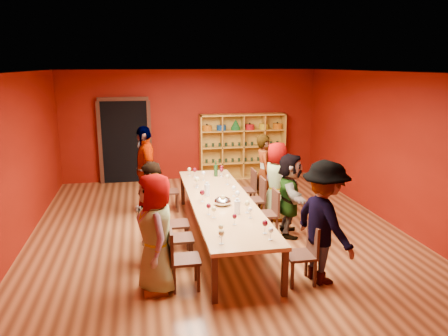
# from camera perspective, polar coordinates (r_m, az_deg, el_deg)

# --- Properties ---
(room_shell) EXTENTS (7.10, 9.10, 3.04)m
(room_shell) POSITION_cam_1_polar(r_m,az_deg,el_deg) (7.71, -0.40, 1.15)
(room_shell) COLOR brown
(room_shell) RESTS_ON ground
(tasting_table) EXTENTS (1.10, 4.50, 0.75)m
(tasting_table) POSITION_cam_1_polar(r_m,az_deg,el_deg) (7.92, -0.39, -4.53)
(tasting_table) COLOR tan
(tasting_table) RESTS_ON ground
(doorway) EXTENTS (1.40, 0.17, 2.30)m
(doorway) POSITION_cam_1_polar(r_m,az_deg,el_deg) (12.02, -12.78, 3.44)
(doorway) COLOR black
(doorway) RESTS_ON ground
(shelving_unit) EXTENTS (2.40, 0.40, 1.80)m
(shelving_unit) POSITION_cam_1_polar(r_m,az_deg,el_deg) (12.23, 2.38, 3.28)
(shelving_unit) COLOR #BF8A2B
(shelving_unit) RESTS_ON ground
(chair_person_left_0) EXTENTS (0.42, 0.42, 0.89)m
(chair_person_left_0) POSITION_cam_1_polar(r_m,az_deg,el_deg) (6.33, -5.86, -11.32)
(chair_person_left_0) COLOR #321810
(chair_person_left_0) RESTS_ON ground
(person_left_0) EXTENTS (0.57, 0.89, 1.71)m
(person_left_0) POSITION_cam_1_polar(r_m,az_deg,el_deg) (6.18, -8.89, -8.45)
(person_left_0) COLOR white
(person_left_0) RESTS_ON ground
(chair_person_left_1) EXTENTS (0.42, 0.42, 0.89)m
(chair_person_left_1) POSITION_cam_1_polar(r_m,az_deg,el_deg) (7.06, -6.44, -8.66)
(chair_person_left_1) COLOR #321810
(chair_person_left_1) RESTS_ON ground
(person_left_1) EXTENTS (0.51, 0.62, 1.51)m
(person_left_1) POSITION_cam_1_polar(r_m,az_deg,el_deg) (6.95, -9.23, -6.81)
(person_left_1) COLOR #5C8DBE
(person_left_1) RESTS_ON ground
(chair_person_left_2) EXTENTS (0.42, 0.42, 0.89)m
(chair_person_left_2) POSITION_cam_1_polar(r_m,az_deg,el_deg) (7.66, -6.83, -6.86)
(chair_person_left_2) COLOR #321810
(chair_person_left_2) RESTS_ON ground
(person_left_2) EXTENTS (0.46, 0.78, 1.54)m
(person_left_2) POSITION_cam_1_polar(r_m,az_deg,el_deg) (7.56, -9.38, -5.02)
(person_left_2) COLOR #131B36
(person_left_2) RESTS_ON ground
(chair_person_left_4) EXTENTS (0.42, 0.42, 0.89)m
(chair_person_left_4) POSITION_cam_1_polar(r_m,az_deg,el_deg) (9.57, -7.71, -2.72)
(chair_person_left_4) COLOR #321810
(chair_person_left_4) RESTS_ON ground
(person_left_4) EXTENTS (0.68, 1.17, 1.88)m
(person_left_4) POSITION_cam_1_polar(r_m,az_deg,el_deg) (9.45, -10.24, -0.23)
(person_left_4) COLOR #4B4B50
(person_left_4) RESTS_ON ground
(chair_person_right_0) EXTENTS (0.42, 0.42, 0.89)m
(chair_person_right_0) POSITION_cam_1_polar(r_m,az_deg,el_deg) (6.57, 10.59, -10.56)
(chair_person_right_0) COLOR #321810
(chair_person_right_0) RESTS_ON ground
(person_right_0) EXTENTS (0.76, 1.26, 1.83)m
(person_right_0) POSITION_cam_1_polar(r_m,az_deg,el_deg) (6.51, 12.96, -6.93)
(person_right_0) COLOR #505055
(person_right_0) RESTS_ON ground
(chair_person_right_2) EXTENTS (0.42, 0.42, 0.89)m
(chair_person_right_2) POSITION_cam_1_polar(r_m,az_deg,el_deg) (8.16, 5.99, -5.56)
(chair_person_right_2) COLOR #321810
(chair_person_right_2) RESTS_ON ground
(person_right_2) EXTENTS (0.73, 1.51, 1.56)m
(person_right_2) POSITION_cam_1_polar(r_m,az_deg,el_deg) (8.18, 8.56, -3.48)
(person_right_2) COLOR #15163B
(person_right_2) RESTS_ON ground
(chair_person_right_3) EXTENTS (0.42, 0.42, 0.89)m
(chair_person_right_3) POSITION_cam_1_polar(r_m,az_deg,el_deg) (8.96, 4.38, -3.78)
(chair_person_right_3) COLOR #321810
(chair_person_right_3) RESTS_ON ground
(person_right_3) EXTENTS (0.60, 0.86, 1.61)m
(person_right_3) POSITION_cam_1_polar(r_m,az_deg,el_deg) (8.98, 6.87, -1.73)
(person_right_3) COLOR #131636
(person_right_3) RESTS_ON ground
(chair_person_right_4) EXTENTS (0.42, 0.42, 0.89)m
(chair_person_right_4) POSITION_cam_1_polar(r_m,az_deg,el_deg) (9.63, 3.24, -2.52)
(chair_person_right_4) COLOR #321810
(chair_person_right_4) RESTS_ON ground
(person_right_4) EXTENTS (0.51, 0.65, 1.66)m
(person_right_4) POSITION_cam_1_polar(r_m,az_deg,el_deg) (9.64, 5.27, -0.50)
(person_right_4) COLOR pink
(person_right_4) RESTS_ON ground
(wine_glass_0) EXTENTS (0.08, 0.08, 0.20)m
(wine_glass_0) POSITION_cam_1_polar(r_m,az_deg,el_deg) (9.17, -2.71, -0.74)
(wine_glass_0) COLOR white
(wine_glass_0) RESTS_ON tasting_table
(wine_glass_1) EXTENTS (0.09, 0.09, 0.22)m
(wine_glass_1) POSITION_cam_1_polar(r_m,az_deg,el_deg) (8.64, -3.58, -1.58)
(wine_glass_1) COLOR white
(wine_glass_1) RESTS_ON tasting_table
(wine_glass_2) EXTENTS (0.07, 0.07, 0.19)m
(wine_glass_2) POSITION_cam_1_polar(r_m,az_deg,el_deg) (6.24, -0.40, -7.77)
(wine_glass_2) COLOR white
(wine_glass_2) RESTS_ON tasting_table
(wine_glass_3) EXTENTS (0.08, 0.08, 0.20)m
(wine_glass_3) POSITION_cam_1_polar(r_m,az_deg,el_deg) (8.75, -3.52, -1.47)
(wine_glass_3) COLOR white
(wine_glass_3) RESTS_ON tasting_table
(wine_glass_4) EXTENTS (0.08, 0.08, 0.21)m
(wine_glass_4) POSITION_cam_1_polar(r_m,az_deg,el_deg) (6.35, 5.37, -7.27)
(wine_glass_4) COLOR white
(wine_glass_4) RESTS_ON tasting_table
(wine_glass_5) EXTENTS (0.07, 0.07, 0.18)m
(wine_glass_5) POSITION_cam_1_polar(r_m,az_deg,el_deg) (9.60, -4.56, -0.22)
(wine_glass_5) COLOR white
(wine_glass_5) RESTS_ON tasting_table
(wine_glass_6) EXTENTS (0.09, 0.09, 0.22)m
(wine_glass_6) POSITION_cam_1_polar(r_m,az_deg,el_deg) (7.18, 3.04, -4.69)
(wine_glass_6) COLOR white
(wine_glass_6) RESTS_ON tasting_table
(wine_glass_7) EXTENTS (0.08, 0.08, 0.19)m
(wine_glass_7) POSITION_cam_1_polar(r_m,az_deg,el_deg) (6.96, -1.33, -5.43)
(wine_glass_7) COLOR white
(wine_glass_7) RESTS_ON tasting_table
(wine_glass_8) EXTENTS (0.08, 0.08, 0.21)m
(wine_glass_8) POSITION_cam_1_polar(r_m,az_deg,el_deg) (5.98, -0.33, -8.57)
(wine_glass_8) COLOR white
(wine_glass_8) RESTS_ON tasting_table
(wine_glass_9) EXTENTS (0.07, 0.07, 0.18)m
(wine_glass_9) POSITION_cam_1_polar(r_m,az_deg,el_deg) (6.67, 1.39, -6.39)
(wine_glass_9) COLOR white
(wine_glass_9) RESTS_ON tasting_table
(wine_glass_10) EXTENTS (0.07, 0.07, 0.18)m
(wine_glass_10) POSITION_cam_1_polar(r_m,az_deg,el_deg) (6.97, 3.44, -5.50)
(wine_glass_10) COLOR white
(wine_glass_10) RESTS_ON tasting_table
(wine_glass_11) EXTENTS (0.08, 0.08, 0.19)m
(wine_glass_11) POSITION_cam_1_polar(r_m,az_deg,el_deg) (6.15, 6.12, -8.15)
(wine_glass_11) COLOR white
(wine_glass_11) RESTS_ON tasting_table
(wine_glass_12) EXTENTS (0.09, 0.09, 0.22)m
(wine_glass_12) POSITION_cam_1_polar(r_m,az_deg,el_deg) (7.76, -2.86, -3.29)
(wine_glass_12) COLOR white
(wine_glass_12) RESTS_ON tasting_table
(wine_glass_13) EXTENTS (0.08, 0.08, 0.21)m
(wine_glass_13) POSITION_cam_1_polar(r_m,az_deg,el_deg) (9.44, -3.85, -0.31)
(wine_glass_13) COLOR white
(wine_glass_13) RESTS_ON tasting_table
(wine_glass_14) EXTENTS (0.09, 0.09, 0.21)m
(wine_glass_14) POSITION_cam_1_polar(r_m,az_deg,el_deg) (7.73, 1.78, -3.38)
(wine_glass_14) COLOR white
(wine_glass_14) RESTS_ON tasting_table
(wine_glass_15) EXTENTS (0.08, 0.08, 0.20)m
(wine_glass_15) POSITION_cam_1_polar(r_m,az_deg,el_deg) (8.06, 1.30, -2.72)
(wine_glass_15) COLOR white
(wine_glass_15) RESTS_ON tasting_table
(wine_glass_16) EXTENTS (0.08, 0.08, 0.21)m
(wine_glass_16) POSITION_cam_1_polar(r_m,az_deg,el_deg) (7.50, -0.16, -3.92)
(wine_glass_16) COLOR white
(wine_glass_16) RESTS_ON tasting_table
(wine_glass_17) EXTENTS (0.08, 0.08, 0.19)m
(wine_glass_17) POSITION_cam_1_polar(r_m,az_deg,el_deg) (9.46, -0.33, -0.33)
(wine_glass_17) COLOR white
(wine_glass_17) RESTS_ON tasting_table
(wine_glass_18) EXTENTS (0.09, 0.09, 0.22)m
(wine_glass_18) POSITION_cam_1_polar(r_m,az_deg,el_deg) (8.84, 0.46, -1.20)
(wine_glass_18) COLOR white
(wine_glass_18) RESTS_ON tasting_table
(wine_glass_19) EXTENTS (0.08, 0.08, 0.19)m
(wine_glass_19) POSITION_cam_1_polar(r_m,az_deg,el_deg) (7.10, -2.02, -5.04)
(wine_glass_19) COLOR white
(wine_glass_19) RESTS_ON tasting_table
(wine_glass_20) EXTENTS (0.08, 0.08, 0.20)m
(wine_glass_20) POSITION_cam_1_polar(r_m,az_deg,el_deg) (9.67, -0.33, 0.03)
(wine_glass_20) COLOR white
(wine_glass_20) RESTS_ON tasting_table
(spittoon_bowl) EXTENTS (0.30, 0.30, 0.17)m
(spittoon_bowl) POSITION_cam_1_polar(r_m,az_deg,el_deg) (7.58, -0.17, -4.38)
(spittoon_bowl) COLOR silver
(spittoon_bowl) RESTS_ON tasting_table
(carafe_a) EXTENTS (0.13, 0.13, 0.26)m
(carafe_a) POSITION_cam_1_polar(r_m,az_deg,el_deg) (8.12, -2.22, -2.83)
(carafe_a) COLOR white
(carafe_a) RESTS_ON tasting_table
(carafe_b) EXTENTS (0.13, 0.13, 0.26)m
(carafe_b) POSITION_cam_1_polar(r_m,az_deg,el_deg) (7.15, 1.74, -5.10)
(carafe_b) COLOR white
(carafe_b) RESTS_ON tasting_table
(wine_bottle) EXTENTS (0.11, 0.11, 0.35)m
(wine_bottle) POSITION_cam_1_polar(r_m,az_deg,el_deg) (9.51, -1.08, -0.30)
(wine_bottle) COLOR #143717
(wine_bottle) RESTS_ON tasting_table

